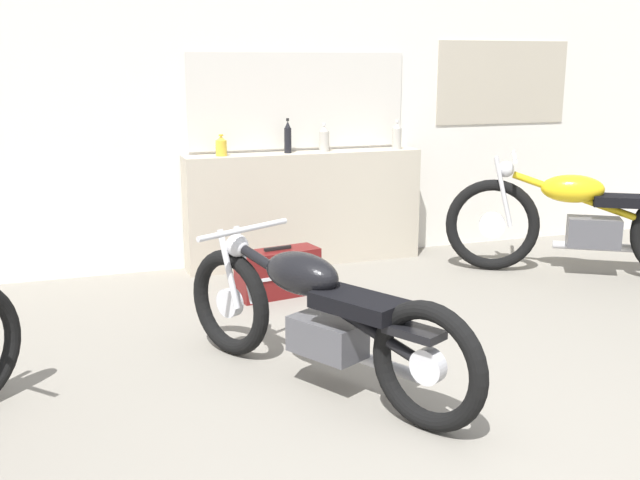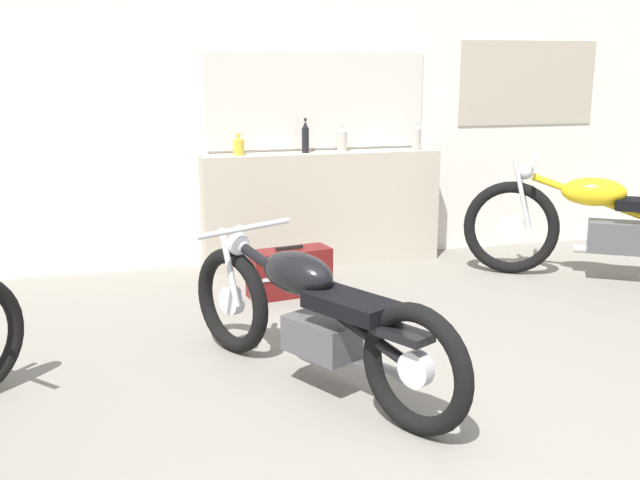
{
  "view_description": "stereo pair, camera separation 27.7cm",
  "coord_description": "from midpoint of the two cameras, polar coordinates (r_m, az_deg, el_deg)",
  "views": [
    {
      "loc": [
        -1.49,
        -2.34,
        1.66
      ],
      "look_at": [
        -0.17,
        1.46,
        0.7
      ],
      "focal_mm": 42.0,
      "sensor_mm": 36.0,
      "label": 1
    },
    {
      "loc": [
        -1.23,
        -2.43,
        1.66
      ],
      "look_at": [
        -0.17,
        1.46,
        0.7
      ],
      "focal_mm": 42.0,
      "sensor_mm": 36.0,
      "label": 2
    }
  ],
  "objects": [
    {
      "name": "motorcycle_yellow",
      "position": [
        6.2,
        18.37,
        1.41
      ],
      "size": [
        1.89,
        1.23,
        0.95
      ],
      "color": "black",
      "rests_on": "ground_plane"
    },
    {
      "name": "motorcycle_black",
      "position": [
        3.86,
        -2.23,
        -5.84
      ],
      "size": [
        1.06,
        1.8,
        0.78
      ],
      "color": "black",
      "rests_on": "ground_plane"
    },
    {
      "name": "bottle_center",
      "position": [
        6.23,
        -0.97,
        7.7
      ],
      "size": [
        0.08,
        0.08,
        0.23
      ],
      "color": "#B7B2A8",
      "rests_on": "sill_counter"
    },
    {
      "name": "sill_counter",
      "position": [
        6.26,
        -2.45,
        2.42
      ],
      "size": [
        1.99,
        0.28,
        0.94
      ],
      "color": "#B7AD99",
      "rests_on": "ground_plane"
    },
    {
      "name": "bottle_right_center",
      "position": [
        6.42,
        4.64,
        7.88
      ],
      "size": [
        0.08,
        0.08,
        0.25
      ],
      "color": "#B7B2A8",
      "rests_on": "sill_counter"
    },
    {
      "name": "hard_case_darkred",
      "position": [
        5.44,
        -4.68,
        -2.53
      ],
      "size": [
        0.63,
        0.33,
        0.37
      ],
      "color": "maroon",
      "rests_on": "ground_plane"
    },
    {
      "name": "wall_back",
      "position": [
        6.22,
        -6.4,
        10.93
      ],
      "size": [
        10.0,
        0.07,
        2.8
      ],
      "color": "silver",
      "rests_on": "ground_plane"
    },
    {
      "name": "bottle_left_center",
      "position": [
        6.14,
        -3.78,
        7.78
      ],
      "size": [
        0.06,
        0.06,
        0.28
      ],
      "color": "black",
      "rests_on": "sill_counter"
    },
    {
      "name": "bottle_leftmost",
      "position": [
        6.01,
        -8.86,
        7.06
      ],
      "size": [
        0.09,
        0.09,
        0.17
      ],
      "color": "gold",
      "rests_on": "sill_counter"
    }
  ]
}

